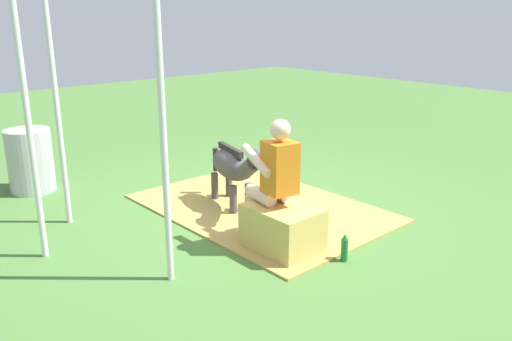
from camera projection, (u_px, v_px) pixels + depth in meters
name	position (u px, v px, depth m)	size (l,w,h in m)	color
ground_plane	(261.00, 213.00, 6.26)	(24.00, 24.00, 0.00)	#4C7A38
hay_patch	(261.00, 208.00, 6.40)	(2.99, 2.08, 0.02)	tan
hay_bale	(282.00, 228.00, 5.25)	(0.73, 0.55, 0.46)	tan
person_seated	(273.00, 176.00, 5.22)	(0.70, 0.50, 1.34)	beige
pony_standing	(234.00, 167.00, 6.26)	(1.32, 0.55, 0.89)	#4C4747
soda_bottle	(344.00, 248.00, 5.03)	(0.07, 0.07, 0.29)	#197233
water_barrel	(30.00, 161.00, 6.92)	(0.58, 0.58, 0.84)	#B2B2B7
tent_pole_left	(164.00, 141.00, 4.35)	(0.06, 0.06, 2.58)	silver
tent_pole_right	(57.00, 111.00, 5.62)	(0.06, 0.06, 2.58)	silver
tent_pole_mid	(29.00, 129.00, 4.79)	(0.06, 0.06, 2.58)	silver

